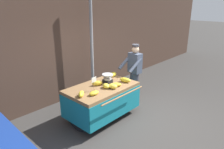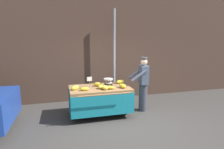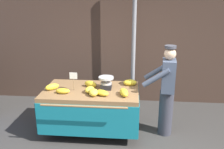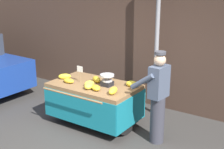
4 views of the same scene
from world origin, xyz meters
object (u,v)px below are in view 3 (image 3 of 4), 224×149
Objects in this scene: banana_bunch_2 at (124,92)px; banana_bunch_3 at (90,84)px; banana_bunch_6 at (93,92)px; banana_bunch_7 at (90,90)px; street_pole at (134,39)px; weighing_scale at (106,83)px; price_sign at (73,77)px; banana_cart at (91,101)px; banana_bunch_5 at (102,93)px; banana_bunch_0 at (52,87)px; banana_bunch_1 at (63,91)px; banana_bunch_4 at (130,82)px; vendor_person at (166,91)px.

banana_bunch_2 is 1.13× the size of banana_bunch_3.
banana_bunch_6 is 0.16m from banana_bunch_7.
street_pole is 1.39m from weighing_scale.
banana_bunch_7 is at bearing -141.41° from weighing_scale.
banana_bunch_2 is 0.75m from banana_bunch_3.
banana_bunch_7 is at bearing -16.50° from price_sign.
street_pole reaches higher than banana_cart.
banana_bunch_2 is at bearing 3.31° from banana_bunch_5.
banana_bunch_0 is 1.15× the size of banana_bunch_6.
weighing_scale is 1.00m from banana_bunch_0.
weighing_scale is (0.28, 0.06, 0.35)m from banana_cart.
street_pole is 12.41× the size of banana_bunch_3.
banana_bunch_3 is (0.28, 0.19, -0.19)m from price_sign.
banana_bunch_2 is 0.62m from banana_bunch_7.
banana_bunch_1 is 1.09m from banana_bunch_2.
banana_bunch_6 is (-0.68, -1.48, -0.70)m from street_pole.
street_pole is 2.08m from banana_bunch_0.
price_sign is 1.29× the size of banana_bunch_3.
banana_bunch_6 is at bearing -56.02° from banana_bunch_7.
banana_bunch_4 is at bearing 31.49° from banana_bunch_7.
price_sign is 0.50m from banana_bunch_6.
banana_bunch_3 reaches higher than banana_bunch_1.
banana_bunch_4 is at bearing 79.48° from banana_bunch_2.
banana_cart is 6.36× the size of weighing_scale.
weighing_scale is 0.32m from banana_bunch_3.
banana_bunch_4 is at bearing 18.69° from price_sign.
banana_bunch_4 is at bearing 48.83° from banana_bunch_5.
banana_bunch_6 is at bearing -114.59° from street_pole.
banana_bunch_4 reaches higher than banana_bunch_0.
price_sign is 0.38m from banana_bunch_3.
banana_bunch_0 is (-0.40, -0.02, -0.19)m from price_sign.
banana_bunch_0 is at bearing -163.08° from banana_bunch_3.
banana_bunch_3 is 0.47m from banana_bunch_5.
price_sign is 0.31m from banana_bunch_1.
banana_bunch_2 is at bearing -21.19° from banana_cart.
banana_bunch_5 is at bearing -24.19° from banana_bunch_7.
banana_bunch_0 is at bearing 165.68° from banana_bunch_6.
weighing_scale is at bearing 62.37° from banana_bunch_6.
banana_bunch_3 is 1.43m from vendor_person.
vendor_person is (1.42, -0.08, -0.06)m from banana_bunch_3.
banana_cart is 0.59m from banana_bunch_1.
banana_bunch_6 is at bearing -14.32° from banana_bunch_0.
banana_bunch_7 is (0.03, -0.28, -0.01)m from banana_bunch_3.
banana_bunch_1 is 1.88m from vendor_person.
street_pole reaches higher than banana_bunch_4.
banana_bunch_4 is at bearing 23.47° from banana_bunch_1.
weighing_scale is 1.08× the size of banana_bunch_4.
banana_bunch_4 reaches higher than banana_bunch_1.
street_pole reaches higher than banana_bunch_0.
banana_bunch_6 reaches higher than banana_bunch_7.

